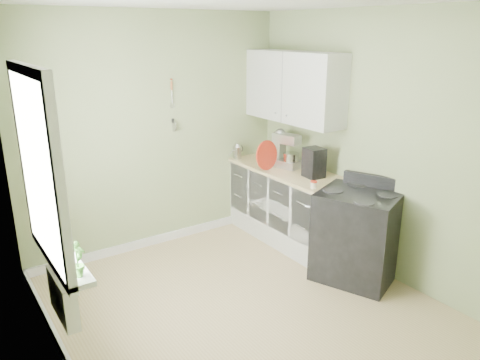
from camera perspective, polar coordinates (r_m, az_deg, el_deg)
floor at (r=4.51m, az=0.91°, el=-15.66°), size 3.20×3.60×0.02m
wall_back at (r=5.46m, az=-10.13°, el=5.61°), size 3.20×0.02×2.70m
wall_left at (r=3.32m, az=-22.35°, el=-3.53°), size 0.02×3.60×2.70m
wall_right at (r=5.01m, az=16.23°, el=4.07°), size 0.02×3.60×2.70m
base_cabinets at (r=5.73m, az=5.77°, el=-3.16°), size 0.60×1.60×0.87m
countertop at (r=5.58m, az=5.83°, el=1.18°), size 0.64×1.60×0.04m
upper_cabinets at (r=5.55m, az=6.56°, el=11.20°), size 0.35×1.40×0.80m
window at (r=3.54m, az=-23.39°, el=1.08°), size 0.06×1.14×1.44m
window_sill at (r=3.79m, az=-21.06°, el=-8.48°), size 0.18×1.14×0.04m
radiator at (r=3.89m, az=-20.76°, el=-13.23°), size 0.12×0.50×0.35m
wall_utensils at (r=5.48m, az=-8.20°, el=8.03°), size 0.02×0.14×0.58m
stove at (r=4.96m, az=14.02°, el=-6.56°), size 0.93×0.95×1.06m
stand_mixer at (r=5.61m, az=5.66°, el=3.49°), size 0.29×0.40×0.44m
kettle at (r=5.96m, az=-0.38°, el=3.54°), size 0.19×0.11×0.20m
coffee_maker at (r=5.25m, az=8.99°, el=2.01°), size 0.21×0.23×0.33m
red_tray at (r=5.47m, az=3.28°, el=3.03°), size 0.36×0.13×0.35m
jar at (r=4.91m, az=8.96°, el=-0.55°), size 0.07×0.07×0.08m
plant_a at (r=3.32m, az=-19.26°, el=-8.99°), size 0.17×0.18×0.28m
plant_b at (r=3.83m, az=-21.61°, el=-5.70°), size 0.18×0.19×0.27m
plant_c at (r=4.06m, az=-22.52°, el=-4.04°), size 0.22×0.22×0.33m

